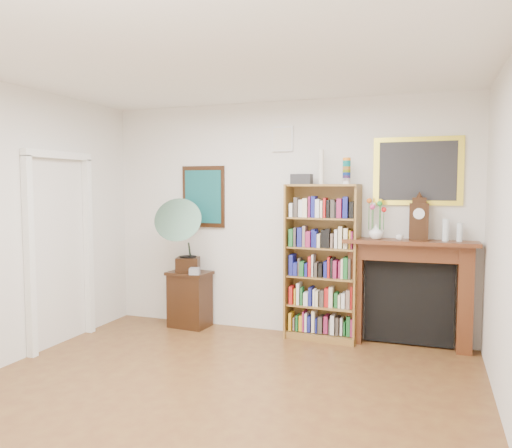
{
  "coord_description": "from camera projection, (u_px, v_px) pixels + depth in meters",
  "views": [
    {
      "loc": [
        1.71,
        -3.31,
        1.79
      ],
      "look_at": [
        -0.02,
        1.6,
        1.39
      ],
      "focal_mm": 35.0,
      "sensor_mm": 36.0,
      "label": 1
    }
  ],
  "objects": [
    {
      "name": "small_picture",
      "position": [
        282.0,
        139.0,
        5.97
      ],
      "size": [
        0.26,
        0.04,
        0.3
      ],
      "color": "white",
      "rests_on": "back_wall"
    },
    {
      "name": "gilt_painting",
      "position": [
        417.0,
        171.0,
        5.48
      ],
      "size": [
        0.95,
        0.04,
        0.75
      ],
      "color": "gold",
      "rests_on": "back_wall"
    },
    {
      "name": "bookshelf",
      "position": [
        322.0,
        253.0,
        5.75
      ],
      "size": [
        0.85,
        0.35,
        2.08
      ],
      "rotation": [
        0.0,
        0.0,
        -0.07
      ],
      "color": "brown",
      "rests_on": "floor"
    },
    {
      "name": "teacup",
      "position": [
        399.0,
        237.0,
        5.41
      ],
      "size": [
        0.11,
        0.11,
        0.06
      ],
      "primitive_type": "imported",
      "rotation": [
        0.0,
        0.0,
        0.39
      ],
      "color": "silver",
      "rests_on": "fireplace"
    },
    {
      "name": "flower_vase",
      "position": [
        376.0,
        232.0,
        5.53
      ],
      "size": [
        0.17,
        0.17,
        0.17
      ],
      "primitive_type": "imported",
      "rotation": [
        0.0,
        0.0,
        0.04
      ],
      "color": "white",
      "rests_on": "fireplace"
    },
    {
      "name": "teal_poster",
      "position": [
        203.0,
        197.0,
        6.37
      ],
      "size": [
        0.58,
        0.04,
        0.78
      ],
      "color": "black",
      "rests_on": "back_wall"
    },
    {
      "name": "bottle_right",
      "position": [
        460.0,
        232.0,
        5.29
      ],
      "size": [
        0.06,
        0.06,
        0.2
      ],
      "primitive_type": "cylinder",
      "color": "silver",
      "rests_on": "fireplace"
    },
    {
      "name": "fireplace",
      "position": [
        409.0,
        284.0,
        5.52
      ],
      "size": [
        1.42,
        0.36,
        1.2
      ],
      "rotation": [
        0.0,
        0.0,
        0.02
      ],
      "color": "#4A2011",
      "rests_on": "floor"
    },
    {
      "name": "gramophone",
      "position": [
        182.0,
        231.0,
        6.19
      ],
      "size": [
        0.75,
        0.85,
        0.93
      ],
      "rotation": [
        0.0,
        0.0,
        0.31
      ],
      "color": "black",
      "rests_on": "side_cabinet"
    },
    {
      "name": "mantel_clock",
      "position": [
        419.0,
        220.0,
        5.4
      ],
      "size": [
        0.2,
        0.12,
        0.47
      ],
      "rotation": [
        0.0,
        0.0,
        0.03
      ],
      "color": "black",
      "rests_on": "fireplace"
    },
    {
      "name": "door_casing",
      "position": [
        61.0,
        233.0,
        5.58
      ],
      "size": [
        0.08,
        1.02,
        2.17
      ],
      "color": "white",
      "rests_on": "left_wall"
    },
    {
      "name": "bottle_left",
      "position": [
        446.0,
        230.0,
        5.32
      ],
      "size": [
        0.07,
        0.07,
        0.24
      ],
      "primitive_type": "cylinder",
      "color": "silver",
      "rests_on": "fireplace"
    },
    {
      "name": "cd_stack",
      "position": [
        195.0,
        271.0,
        6.1
      ],
      "size": [
        0.15,
        0.15,
        0.08
      ],
      "primitive_type": "cube",
      "rotation": [
        0.0,
        0.0,
        0.27
      ],
      "color": "#A1A1AD",
      "rests_on": "side_cabinet"
    },
    {
      "name": "side_cabinet",
      "position": [
        190.0,
        299.0,
        6.33
      ],
      "size": [
        0.55,
        0.42,
        0.71
      ],
      "primitive_type": "cube",
      "rotation": [
        0.0,
        0.0,
        -0.09
      ],
      "color": "black",
      "rests_on": "floor"
    },
    {
      "name": "room",
      "position": [
        188.0,
        238.0,
        3.71
      ],
      "size": [
        4.51,
        5.01,
        2.81
      ],
      "color": "brown",
      "rests_on": "ground"
    }
  ]
}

